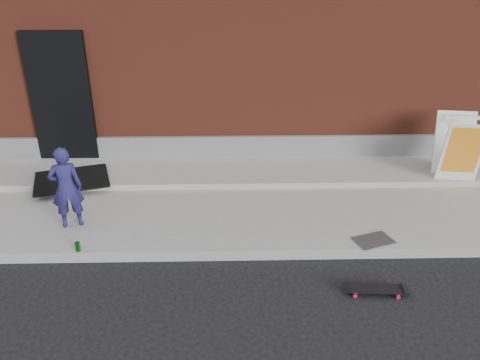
{
  "coord_description": "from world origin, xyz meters",
  "views": [
    {
      "loc": [
        0.33,
        -5.08,
        3.58
      ],
      "look_at": [
        0.47,
        0.8,
        0.79
      ],
      "focal_mm": 35.0,
      "sensor_mm": 36.0,
      "label": 1
    }
  ],
  "objects_px": {
    "skateboard": "(376,289)",
    "pizza_sign": "(459,148)",
    "child": "(66,188)",
    "soda_can": "(78,247)"
  },
  "relations": [
    {
      "from": "skateboard",
      "to": "pizza_sign",
      "type": "xyz_separation_m",
      "value": [
        2.05,
        2.68,
        0.72
      ]
    },
    {
      "from": "child",
      "to": "pizza_sign",
      "type": "xyz_separation_m",
      "value": [
        6.0,
        1.26,
        0.04
      ]
    },
    {
      "from": "child",
      "to": "pizza_sign",
      "type": "bearing_deg",
      "value": 174.84
    },
    {
      "from": "child",
      "to": "soda_can",
      "type": "height_order",
      "value": "child"
    },
    {
      "from": "child",
      "to": "soda_can",
      "type": "bearing_deg",
      "value": 95.39
    },
    {
      "from": "pizza_sign",
      "to": "child",
      "type": "bearing_deg",
      "value": -168.14
    },
    {
      "from": "child",
      "to": "pizza_sign",
      "type": "height_order",
      "value": "child"
    },
    {
      "from": "skateboard",
      "to": "soda_can",
      "type": "distance_m",
      "value": 3.76
    },
    {
      "from": "pizza_sign",
      "to": "soda_can",
      "type": "relative_size",
      "value": 8.35
    },
    {
      "from": "skateboard",
      "to": "child",
      "type": "bearing_deg",
      "value": 160.24
    }
  ]
}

